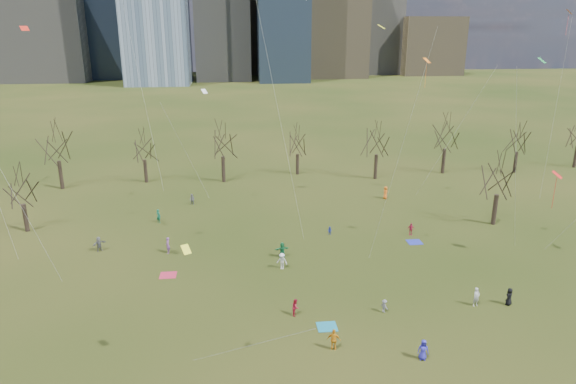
{
  "coord_description": "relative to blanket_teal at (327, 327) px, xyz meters",
  "views": [
    {
      "loc": [
        -5.51,
        -37.56,
        23.05
      ],
      "look_at": [
        0.0,
        12.0,
        7.0
      ],
      "focal_mm": 32.0,
      "sensor_mm": 36.0,
      "label": 1
    }
  ],
  "objects": [
    {
      "name": "person_9",
      "position": [
        -2.57,
        10.82,
        0.83
      ],
      "size": [
        1.26,
        1.04,
        1.69
      ],
      "primitive_type": "imported",
      "rotation": [
        0.0,
        0.0,
        5.83
      ],
      "color": "white",
      "rests_on": "ground"
    },
    {
      "name": "person_2",
      "position": [
        -2.3,
        2.07,
        0.73
      ],
      "size": [
        0.73,
        0.84,
        1.49
      ],
      "primitive_type": "imported",
      "rotation": [
        0.0,
        0.0,
        1.32
      ],
      "color": "#AD1830",
      "rests_on": "ground"
    },
    {
      "name": "person_1",
      "position": [
        13.42,
        1.83,
        0.84
      ],
      "size": [
        0.72,
        0.58,
        1.72
      ],
      "primitive_type": "imported",
      "rotation": [
        0.0,
        0.0,
        0.3
      ],
      "color": "silver",
      "rests_on": "ground"
    },
    {
      "name": "person_8",
      "position": [
        3.81,
        18.9,
        0.5
      ],
      "size": [
        0.63,
        0.62,
        1.03
      ],
      "primitive_type": "imported",
      "rotation": [
        0.0,
        0.0,
        5.57
      ],
      "color": "#2536A3",
      "rests_on": "ground"
    },
    {
      "name": "bare_tree_row",
      "position": [
        -1.69,
        39.3,
        6.1
      ],
      "size": [
        113.04,
        29.8,
        9.5
      ],
      "color": "black",
      "rests_on": "ground"
    },
    {
      "name": "blanket_teal",
      "position": [
        0.0,
        0.0,
        0.0
      ],
      "size": [
        1.6,
        1.5,
        0.03
      ],
      "primitive_type": "cube",
      "color": "teal",
      "rests_on": "ground"
    },
    {
      "name": "person_11",
      "position": [
        -21.74,
        17.27,
        0.8
      ],
      "size": [
        1.46,
        1.36,
        1.64
      ],
      "primitive_type": "imported",
      "rotation": [
        0.0,
        0.0,
        0.72
      ],
      "color": "#5B5C60",
      "rests_on": "ground"
    },
    {
      "name": "person_14",
      "position": [
        -12.77,
        31.52,
        0.74
      ],
      "size": [
        0.92,
        0.86,
        1.51
      ],
      "primitive_type": "imported",
      "rotation": [
        0.0,
        0.0,
        5.77
      ],
      "color": "slate",
      "rests_on": "ground"
    },
    {
      "name": "blanket_crimson",
      "position": [
        -13.76,
        10.62,
        0.0
      ],
      "size": [
        1.6,
        1.5,
        0.03
      ],
      "primitive_type": "cube",
      "color": "#B52441",
      "rests_on": "ground"
    },
    {
      "name": "person_13",
      "position": [
        -16.46,
        25.19,
        0.85
      ],
      "size": [
        0.75,
        0.73,
        1.74
      ],
      "primitive_type": "imported",
      "rotation": [
        0.0,
        0.0,
        2.44
      ],
      "color": "#17694D",
      "rests_on": "ground"
    },
    {
      "name": "kites_airborne",
      "position": [
        3.03,
        15.08,
        13.3
      ],
      "size": [
        65.29,
        49.45,
        30.94
      ],
      "color": "#F0FF28",
      "rests_on": "ground"
    },
    {
      "name": "person_4",
      "position": [
        -0.06,
        -3.07,
        0.85
      ],
      "size": [
        1.09,
        0.73,
        1.72
      ],
      "primitive_type": "imported",
      "rotation": [
        0.0,
        0.0,
        2.8
      ],
      "color": "orange",
      "rests_on": "ground"
    },
    {
      "name": "person_3",
      "position": [
        5.22,
        1.69,
        0.57
      ],
      "size": [
        0.74,
        0.87,
        1.17
      ],
      "primitive_type": "imported",
      "rotation": [
        0.0,
        0.0,
        2.07
      ],
      "color": "slate",
      "rests_on": "ground"
    },
    {
      "name": "person_6",
      "position": [
        16.34,
        1.66,
        0.78
      ],
      "size": [
        0.93,
        0.86,
        1.59
      ],
      "primitive_type": "imported",
      "rotation": [
        0.0,
        0.0,
        3.75
      ],
      "color": "black",
      "rests_on": "ground"
    },
    {
      "name": "person_5",
      "position": [
        -2.27,
        13.53,
        0.82
      ],
      "size": [
        1.62,
        0.79,
        1.67
      ],
      "primitive_type": "imported",
      "rotation": [
        0.0,
        0.0,
        3.34
      ],
      "color": "#186D3A",
      "rests_on": "ground"
    },
    {
      "name": "person_7",
      "position": [
        -14.31,
        15.93,
        0.87
      ],
      "size": [
        0.44,
        0.65,
        1.77
      ],
      "primitive_type": "imported",
      "rotation": [
        0.0,
        0.0,
        4.73
      ],
      "color": "#864A95",
      "rests_on": "ground"
    },
    {
      "name": "ground",
      "position": [
        -1.6,
        2.08,
        -0.01
      ],
      "size": [
        500.0,
        500.0,
        0.0
      ],
      "primitive_type": "plane",
      "color": "black",
      "rests_on": "ground"
    },
    {
      "name": "person_10",
      "position": [
        13.16,
        17.89,
        0.71
      ],
      "size": [
        0.86,
        0.36,
        1.46
      ],
      "primitive_type": "imported",
      "rotation": [
        0.0,
        0.0,
        6.28
      ],
      "color": "#B3193D",
      "rests_on": "ground"
    },
    {
      "name": "person_0",
      "position": [
        6.14,
        -4.94,
        0.78
      ],
      "size": [
        0.88,
        0.67,
        1.6
      ],
      "primitive_type": "imported",
      "rotation": [
        0.0,
        0.0,
        6.05
      ],
      "color": "#2E2AB9",
      "rests_on": "ground"
    },
    {
      "name": "person_12",
      "position": [
        14.08,
        31.1,
        0.89
      ],
      "size": [
        0.66,
        0.94,
        1.81
      ],
      "primitive_type": "imported",
      "rotation": [
        0.0,
        0.0,
        1.47
      ],
      "color": "orange",
      "rests_on": "ground"
    },
    {
      "name": "blanket_navy",
      "position": [
        12.91,
        15.78,
        0.0
      ],
      "size": [
        1.6,
        1.5,
        0.03
      ],
      "primitive_type": "cube",
      "color": "#232EA3",
      "rests_on": "ground"
    }
  ]
}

